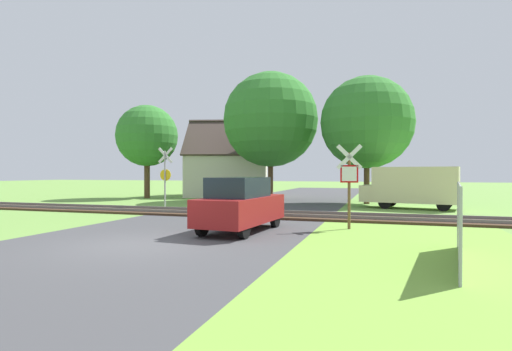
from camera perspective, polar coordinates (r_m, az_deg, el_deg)
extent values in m
plane|color=#6B9942|center=(11.26, -16.54, -9.49)|extent=(160.00, 160.00, 0.00)
cube|color=#424244|center=(12.94, -11.51, -8.18)|extent=(8.14, 80.00, 0.01)
cube|color=#75A83B|center=(7.47, 24.24, -14.57)|extent=(6.00, 20.00, 0.01)
cube|color=#422D1E|center=(18.23, -2.46, -5.53)|extent=(60.00, 2.60, 0.10)
cube|color=slate|center=(18.89, -1.71, -4.98)|extent=(60.00, 0.08, 0.12)
cube|color=slate|center=(17.55, -3.27, -5.39)|extent=(60.00, 0.08, 0.12)
cylinder|color=brown|center=(14.04, 13.16, -2.15)|extent=(0.10, 0.10, 2.62)
cube|color=red|center=(13.96, 13.18, 0.23)|extent=(0.60, 0.11, 0.60)
cube|color=white|center=(13.93, 13.18, 0.23)|extent=(0.49, 0.07, 0.49)
cube|color=white|center=(13.97, 13.18, 2.60)|extent=(0.87, 0.14, 0.88)
cube|color=white|center=(13.97, 13.18, 2.60)|extent=(0.87, 0.14, 0.88)
cylinder|color=#9E9EA5|center=(22.48, -12.88, -0.53)|extent=(0.09, 0.09, 3.15)
cube|color=white|center=(22.55, -12.81, 2.84)|extent=(0.88, 0.08, 0.88)
cube|color=white|center=(22.55, -12.81, 2.84)|extent=(0.88, 0.08, 0.88)
cylinder|color=yellow|center=(22.53, -12.80, 0.08)|extent=(0.64, 0.07, 0.64)
cube|color=beige|center=(33.26, -3.91, 0.00)|extent=(7.69, 7.64, 3.41)
cube|color=#473833|center=(31.84, -4.24, 5.53)|extent=(7.31, 5.11, 3.14)
cube|color=#473833|center=(34.92, -3.61, 5.07)|extent=(7.31, 5.11, 3.14)
cube|color=brown|center=(33.26, -0.93, 6.09)|extent=(0.61, 0.61, 1.10)
cylinder|color=#513823|center=(27.86, 2.09, -0.32)|extent=(0.36, 0.36, 3.16)
sphere|color=#337A2D|center=(28.11, 2.09, 7.98)|extent=(6.60, 6.60, 6.60)
cylinder|color=#513823|center=(25.68, 15.53, -0.68)|extent=(0.35, 0.35, 2.91)
sphere|color=#337A2D|center=(25.87, 15.54, 7.31)|extent=(5.72, 5.72, 5.72)
cylinder|color=#513823|center=(31.50, -15.30, -0.40)|extent=(0.43, 0.43, 3.01)
sphere|color=#337A2D|center=(31.63, -15.31, 5.50)|extent=(4.65, 4.65, 4.65)
cube|color=beige|center=(22.96, 21.82, -1.23)|extent=(4.49, 2.70, 1.90)
cube|color=beige|center=(23.41, 15.85, -2.41)|extent=(1.05, 1.91, 0.90)
cube|color=#19232D|center=(23.31, 16.74, -0.38)|extent=(0.36, 1.59, 0.85)
cube|color=navy|center=(23.91, 22.11, -1.97)|extent=(3.71, 0.76, 0.16)
cylinder|color=black|center=(23.99, 18.66, -3.43)|extent=(0.70, 0.31, 0.68)
cylinder|color=black|center=(22.46, 17.93, -3.68)|extent=(0.70, 0.31, 0.68)
cylinder|color=black|center=(23.64, 25.49, -3.50)|extent=(0.70, 0.31, 0.68)
cylinder|color=black|center=(22.09, 25.23, -3.77)|extent=(0.70, 0.31, 0.68)
cube|color=maroon|center=(13.17, -2.10, -4.88)|extent=(1.96, 4.12, 0.84)
cube|color=#19232D|center=(12.94, -2.47, -1.69)|extent=(1.57, 2.31, 0.64)
cylinder|color=black|center=(14.21, 2.77, -6.19)|extent=(0.23, 0.61, 0.60)
cylinder|color=black|center=(14.73, -2.40, -5.96)|extent=(0.23, 0.61, 0.60)
cylinder|color=black|center=(11.70, -1.73, -7.61)|extent=(0.23, 0.61, 0.60)
cylinder|color=black|center=(12.33, -7.73, -7.20)|extent=(0.23, 0.61, 0.60)
cylinder|color=#9E9EA5|center=(7.62, 27.19, -7.79)|extent=(0.06, 0.06, 1.70)
cylinder|color=#9E9EA5|center=(11.55, 26.93, -5.01)|extent=(0.06, 0.06, 1.70)
cube|color=#ADB2B7|center=(9.58, 27.03, -6.12)|extent=(0.62, 3.92, 1.70)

